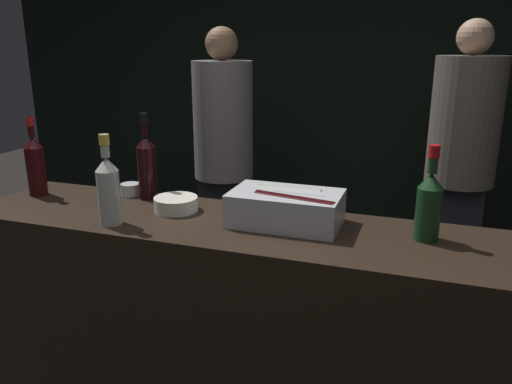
% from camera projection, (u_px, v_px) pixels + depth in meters
% --- Properties ---
extents(wall_back_chalkboard, '(6.40, 0.06, 2.80)m').
position_uv_depth(wall_back_chalkboard, '(356.00, 85.00, 3.96)').
color(wall_back_chalkboard, black).
rests_on(wall_back_chalkboard, ground_plane).
extents(bar_counter, '(2.29, 0.51, 1.07)m').
position_uv_depth(bar_counter, '(254.00, 352.00, 1.97)').
color(bar_counter, black).
rests_on(bar_counter, ground_plane).
extents(ice_bin_with_bottles, '(0.40, 0.24, 0.13)m').
position_uv_depth(ice_bin_with_bottles, '(287.00, 206.00, 1.82)').
color(ice_bin_with_bottles, '#B7BABF').
rests_on(ice_bin_with_bottles, bar_counter).
extents(bowl_white, '(0.17, 0.17, 0.06)m').
position_uv_depth(bowl_white, '(176.00, 204.00, 1.98)').
color(bowl_white, silver).
rests_on(bowl_white, bar_counter).
extents(candle_votive, '(0.08, 0.08, 0.05)m').
position_uv_depth(candle_votive, '(130.00, 189.00, 2.18)').
color(candle_votive, silver).
rests_on(candle_votive, bar_counter).
extents(rose_wine_bottle, '(0.08, 0.08, 0.33)m').
position_uv_depth(rose_wine_bottle, '(108.00, 188.00, 1.80)').
color(rose_wine_bottle, '#B2B7AD').
rests_on(rose_wine_bottle, bar_counter).
extents(red_wine_bottle_black_foil, '(0.08, 0.08, 0.37)m').
position_uv_depth(red_wine_bottle_black_foil, '(147.00, 165.00, 2.11)').
color(red_wine_bottle_black_foil, black).
rests_on(red_wine_bottle_black_foil, bar_counter).
extents(red_wine_bottle_tall, '(0.08, 0.08, 0.34)m').
position_uv_depth(red_wine_bottle_tall, '(35.00, 164.00, 2.16)').
color(red_wine_bottle_tall, black).
rests_on(red_wine_bottle_tall, bar_counter).
extents(red_wine_bottle_burgundy, '(0.08, 0.08, 0.33)m').
position_uv_depth(red_wine_bottle_burgundy, '(429.00, 203.00, 1.65)').
color(red_wine_bottle_burgundy, '#143319').
rests_on(red_wine_bottle_burgundy, bar_counter).
extents(person_in_hoodie, '(0.39, 0.39, 1.82)m').
position_uv_depth(person_in_hoodie, '(224.00, 152.00, 3.35)').
color(person_in_hoodie, black).
rests_on(person_in_hoodie, ground_plane).
extents(person_blond_tee, '(0.42, 0.42, 1.86)m').
position_uv_depth(person_blond_tee, '(461.00, 157.00, 3.11)').
color(person_blond_tee, black).
rests_on(person_blond_tee, ground_plane).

